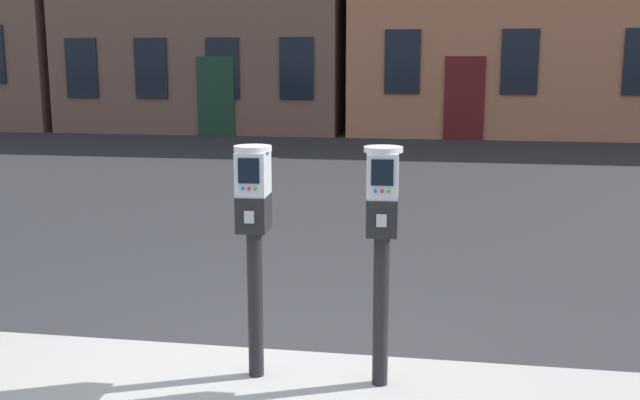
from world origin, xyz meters
name	(u,v)px	position (x,y,z in m)	size (l,w,h in m)	color
ground_plane	(269,382)	(0.00, 0.00, 0.00)	(160.00, 160.00, 0.00)	#28282B
parking_meter_near_kerb	(254,220)	(-0.02, -0.21, 1.09)	(0.23, 0.26, 1.38)	black
parking_meter_twin_adjacent	(382,223)	(0.72, -0.21, 1.10)	(0.23, 0.26, 1.39)	black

